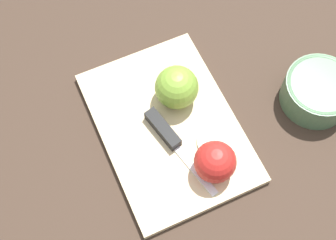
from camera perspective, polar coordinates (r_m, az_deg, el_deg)
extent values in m
plane|color=#38281E|center=(0.80, 0.00, -1.04)|extent=(4.00, 4.00, 0.00)
cube|color=#D1B789|center=(0.79, 0.00, -0.83)|extent=(0.32, 0.24, 0.01)
sphere|color=olive|center=(0.78, 1.07, 4.00)|extent=(0.07, 0.07, 0.07)
cylinder|color=#EFE5C6|center=(0.78, 1.12, 3.57)|extent=(0.02, 0.07, 0.07)
sphere|color=red|center=(0.73, 5.77, -5.09)|extent=(0.07, 0.07, 0.07)
cylinder|color=#EFE5C6|center=(0.73, 5.54, -5.48)|extent=(0.05, 0.04, 0.06)
cube|color=silver|center=(0.76, 3.42, -6.21)|extent=(0.10, 0.04, 0.00)
cube|color=black|center=(0.77, -0.64, -1.09)|extent=(0.08, 0.04, 0.02)
cylinder|color=#EFE5C6|center=(0.78, 5.89, -2.70)|extent=(0.06, 0.06, 0.01)
cylinder|color=#4C704C|center=(0.84, 17.77, 3.30)|extent=(0.12, 0.12, 0.05)
torus|color=#4C704C|center=(0.82, 18.22, 4.07)|extent=(0.12, 0.12, 0.01)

